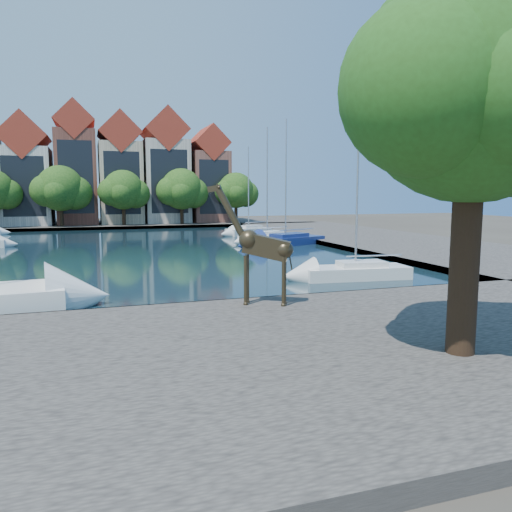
{
  "coord_description": "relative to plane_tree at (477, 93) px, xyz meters",
  "views": [
    {
      "loc": [
        -2.35,
        -20.22,
        5.05
      ],
      "look_at": [
        4.4,
        0.14,
        2.28
      ],
      "focal_mm": 35.0,
      "sensor_mm": 36.0,
      "label": 1
    }
  ],
  "objects": [
    {
      "name": "ground",
      "position": [
        -7.62,
        9.01,
        -7.67
      ],
      "size": [
        160.0,
        160.0,
        0.0
      ],
      "primitive_type": "plane",
      "color": "#38332B",
      "rests_on": "ground"
    },
    {
      "name": "water_basin",
      "position": [
        -7.62,
        33.01,
        -7.63
      ],
      "size": [
        38.0,
        50.0,
        0.08
      ],
      "primitive_type": "cube",
      "color": "black",
      "rests_on": "ground"
    },
    {
      "name": "near_quay",
      "position": [
        -7.62,
        2.01,
        -7.42
      ],
      "size": [
        50.0,
        14.0,
        0.5
      ],
      "primitive_type": "cube",
      "color": "#534E48",
      "rests_on": "ground"
    },
    {
      "name": "far_quay",
      "position": [
        -7.62,
        65.01,
        -7.42
      ],
      "size": [
        60.0,
        16.0,
        0.5
      ],
      "primitive_type": "cube",
      "color": "#534E48",
      "rests_on": "ground"
    },
    {
      "name": "right_quay",
      "position": [
        17.38,
        33.01,
        -7.42
      ],
      "size": [
        14.0,
        52.0,
        0.5
      ],
      "primitive_type": "cube",
      "color": "#534E48",
      "rests_on": "ground"
    },
    {
      "name": "plane_tree",
      "position": [
        0.0,
        0.0,
        0.0
      ],
      "size": [
        8.32,
        6.4,
        10.62
      ],
      "color": "#332114",
      "rests_on": "near_quay"
    },
    {
      "name": "townhouse_west_inner",
      "position": [
        -18.12,
        64.99,
        -0.32
      ],
      "size": [
        6.43,
        9.18,
        15.15
      ],
      "color": "beige",
      "rests_on": "far_quay"
    },
    {
      "name": "townhouse_center",
      "position": [
        -11.62,
        64.99,
        0.69
      ],
      "size": [
        5.44,
        9.18,
        16.93
      ],
      "color": "brown",
      "rests_on": "far_quay"
    },
    {
      "name": "townhouse_east_inner",
      "position": [
        -5.62,
        64.99,
        0.06
      ],
      "size": [
        5.94,
        9.18,
        15.79
      ],
      "color": "tan",
      "rests_on": "far_quay"
    },
    {
      "name": "townhouse_east_mid",
      "position": [
        0.88,
        64.99,
        0.43
      ],
      "size": [
        6.43,
        9.18,
        16.65
      ],
      "color": "beige",
      "rests_on": "far_quay"
    },
    {
      "name": "townhouse_east_end",
      "position": [
        7.38,
        64.99,
        -0.56
      ],
      "size": [
        5.44,
        9.18,
        14.43
      ],
      "color": "brown",
      "rests_on": "far_quay"
    },
    {
      "name": "far_tree_mid_west",
      "position": [
        -13.51,
        59.5,
        -2.38
      ],
      "size": [
        7.8,
        6.0,
        8.0
      ],
      "color": "#332114",
      "rests_on": "far_quay"
    },
    {
      "name": "far_tree_mid_east",
      "position": [
        -5.52,
        59.5,
        -2.54
      ],
      "size": [
        7.02,
        5.4,
        7.52
      ],
      "color": "#332114",
      "rests_on": "far_quay"
    },
    {
      "name": "far_tree_east",
      "position": [
        2.49,
        59.5,
        -2.43
      ],
      "size": [
        7.54,
        5.8,
        7.84
      ],
      "color": "#332114",
      "rests_on": "far_quay"
    },
    {
      "name": "far_tree_far_east",
      "position": [
        10.48,
        59.5,
        -2.6
      ],
      "size": [
        6.76,
        5.2,
        7.36
      ],
      "color": "#332114",
      "rests_on": "far_quay"
    },
    {
      "name": "giraffe_statue",
      "position": [
        -3.55,
        7.63,
        -4.8
      ],
      "size": [
        3.17,
        1.82,
        4.84
      ],
      "color": "#362B1B",
      "rests_on": "near_quay"
    },
    {
      "name": "sailboat_right_a",
      "position": [
        4.38,
        13.88,
        -7.05
      ],
      "size": [
        6.32,
        2.81,
        9.83
      ],
      "color": "silver",
      "rests_on": "water_basin"
    },
    {
      "name": "sailboat_right_b",
      "position": [
        7.38,
        32.26,
        -7.02
      ],
      "size": [
        8.24,
        5.22,
        11.59
      ],
      "color": "navy",
      "rests_on": "water_basin"
    },
    {
      "name": "sailboat_right_c",
      "position": [
        6.54,
        35.06,
        -6.98
      ],
      "size": [
        6.24,
        4.16,
        11.13
      ],
      "color": "white",
      "rests_on": "water_basin"
    },
    {
      "name": "sailboat_right_d",
      "position": [
        7.38,
        43.84,
        -6.98
      ],
      "size": [
        5.76,
        3.68,
        10.05
      ],
      "color": "silver",
      "rests_on": "water_basin"
    }
  ]
}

